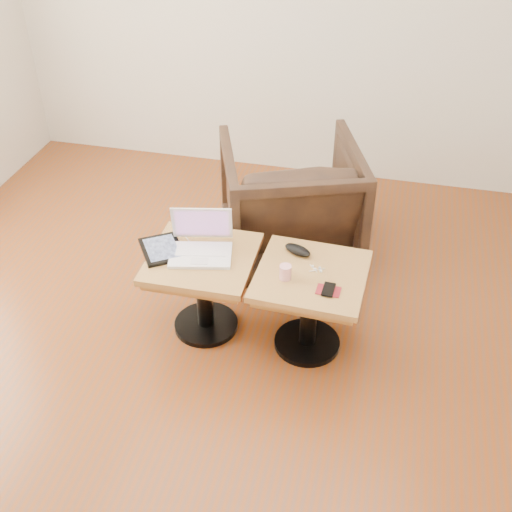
% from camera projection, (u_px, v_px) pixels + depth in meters
% --- Properties ---
extents(room_shell, '(4.52, 4.52, 2.71)m').
position_uv_depth(room_shell, '(219.00, 139.00, 2.72)').
color(room_shell, brown).
rests_on(room_shell, ground).
extents(side_table_left, '(0.57, 0.57, 0.51)m').
position_uv_depth(side_table_left, '(203.00, 275.00, 3.53)').
color(side_table_left, black).
rests_on(side_table_left, ground).
extents(side_table_right, '(0.59, 0.59, 0.51)m').
position_uv_depth(side_table_right, '(310.00, 292.00, 3.41)').
color(side_table_right, black).
rests_on(side_table_right, ground).
extents(laptop, '(0.38, 0.34, 0.23)m').
position_uv_depth(laptop, '(201.00, 245.00, 3.46)').
color(laptop, white).
rests_on(laptop, side_table_left).
extents(tablet, '(0.32, 0.34, 0.02)m').
position_uv_depth(tablet, '(162.00, 249.00, 3.49)').
color(tablet, black).
rests_on(tablet, side_table_left).
extents(charging_adapter, '(0.05, 0.05, 0.02)m').
position_uv_depth(charging_adapter, '(179.00, 227.00, 3.66)').
color(charging_adapter, white).
rests_on(charging_adapter, side_table_left).
extents(glasses_case, '(0.17, 0.13, 0.05)m').
position_uv_depth(glasses_case, '(298.00, 250.00, 3.45)').
color(glasses_case, black).
rests_on(glasses_case, side_table_right).
extents(striped_cup, '(0.07, 0.07, 0.08)m').
position_uv_depth(striped_cup, '(285.00, 272.00, 3.27)').
color(striped_cup, '#F25B73').
rests_on(striped_cup, side_table_right).
extents(earbuds_tangle, '(0.08, 0.05, 0.02)m').
position_uv_depth(earbuds_tangle, '(317.00, 269.00, 3.35)').
color(earbuds_tangle, white).
rests_on(earbuds_tangle, side_table_right).
extents(phone_on_sleeve, '(0.13, 0.11, 0.01)m').
position_uv_depth(phone_on_sleeve, '(328.00, 290.00, 3.21)').
color(phone_on_sleeve, '#6E0F05').
rests_on(phone_on_sleeve, side_table_right).
extents(armchair, '(1.08, 1.10, 0.79)m').
position_uv_depth(armchair, '(290.00, 201.00, 4.13)').
color(armchair, black).
rests_on(armchair, ground).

